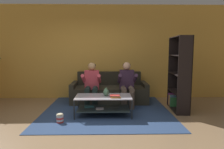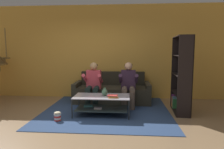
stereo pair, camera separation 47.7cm
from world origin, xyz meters
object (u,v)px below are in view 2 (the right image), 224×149
person_seated_left (93,82)px  book_stack (113,96)px  bookshelf (183,79)px  couch (112,92)px  coffee_table (102,102)px  vase (105,92)px  person_seated_right (128,83)px  popcorn_tub (58,116)px

person_seated_left → book_stack: 1.06m
bookshelf → couch: bearing=156.1°
coffee_table → vase: bearing=21.3°
book_stack → person_seated_right: bearing=68.3°
bookshelf → person_seated_left: bearing=173.2°
vase → popcorn_tub: size_ratio=0.89×
vase → book_stack: size_ratio=0.73×
couch → person_seated_left: size_ratio=1.85×
couch → coffee_table: bearing=-97.0°
person_seated_right → vase: bearing=-128.6°
person_seated_right → book_stack: bearing=-111.7°
couch → vase: bearing=-93.9°
couch → person_seated_left: 0.79m
vase → bookshelf: (1.88, 0.42, 0.26)m
couch → bookshelf: (1.79, -0.79, 0.51)m
coffee_table → book_stack: 0.36m
coffee_table → person_seated_left: bearing=113.8°
coffee_table → bookshelf: (1.95, 0.45, 0.50)m
book_stack → popcorn_tub: size_ratio=1.21×
coffee_table → popcorn_tub: (-0.89, -0.48, -0.20)m
book_stack → popcorn_tub: bearing=-163.5°
person_seated_right → vase: person_seated_right is taller
person_seated_right → vase: 0.89m
couch → popcorn_tub: bearing=-121.0°
person_seated_left → popcorn_tub: person_seated_left is taller
person_seated_right → popcorn_tub: person_seated_right is taller
person_seated_left → coffee_table: 0.86m
person_seated_left → vase: size_ratio=6.47×
person_seated_left → popcorn_tub: size_ratio=5.74×
coffee_table → popcorn_tub: bearing=-151.4°
bookshelf → popcorn_tub: size_ratio=8.96×
coffee_table → book_stack: size_ratio=5.15×
coffee_table → bookshelf: size_ratio=0.69×
coffee_table → book_stack: book_stack is taller
couch → person_seated_right: size_ratio=1.84×
person_seated_left → bookshelf: size_ratio=0.64×
bookshelf → popcorn_tub: bookshelf is taller
couch → vase: size_ratio=11.96×
person_seated_right → vase: (-0.55, -0.69, -0.12)m
vase → bookshelf: bearing=12.7°
person_seated_left → book_stack: size_ratio=4.74×
book_stack → bookshelf: (1.67, 0.59, 0.32)m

